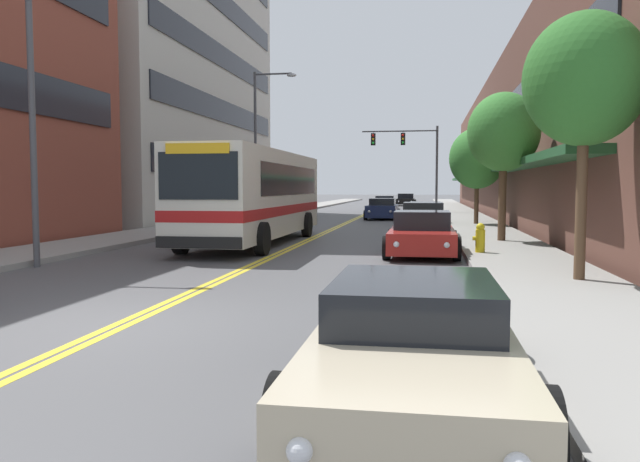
# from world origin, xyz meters

# --- Properties ---
(ground_plane) EXTENTS (240.00, 240.00, 0.00)m
(ground_plane) POSITION_xyz_m (0.00, 37.00, 0.00)
(ground_plane) COLOR #4C4C4F
(sidewalk_left) EXTENTS (2.87, 106.00, 0.16)m
(sidewalk_left) POSITION_xyz_m (-6.94, 37.00, 0.08)
(sidewalk_left) COLOR gray
(sidewalk_left) RESTS_ON ground_plane
(sidewalk_right) EXTENTS (2.87, 106.00, 0.16)m
(sidewalk_right) POSITION_xyz_m (6.94, 37.00, 0.08)
(sidewalk_right) COLOR gray
(sidewalk_right) RESTS_ON ground_plane
(centre_line) EXTENTS (0.34, 106.00, 0.01)m
(centre_line) POSITION_xyz_m (0.00, 37.00, 0.00)
(centre_line) COLOR yellow
(centre_line) RESTS_ON ground_plane
(office_tower_left) EXTENTS (12.08, 24.40, 24.22)m
(office_tower_left) POSITION_xyz_m (-14.61, 30.81, 12.11)
(office_tower_left) COLOR #BCB7AD
(office_tower_left) RESTS_ON ground_plane
(storefront_row_right) EXTENTS (9.10, 68.00, 9.67)m
(storefront_row_right) POSITION_xyz_m (12.61, 37.00, 4.83)
(storefront_row_right) COLOR brown
(storefront_row_right) RESTS_ON ground_plane
(city_bus) EXTENTS (2.83, 11.56, 3.26)m
(city_bus) POSITION_xyz_m (-1.63, 13.17, 1.84)
(city_bus) COLOR silver
(city_bus) RESTS_ON ground_plane
(car_white_parked_left_mid) EXTENTS (2.14, 4.90, 1.22)m
(car_white_parked_left_mid) POSITION_xyz_m (-4.32, 33.52, 0.58)
(car_white_parked_left_mid) COLOR white
(car_white_parked_left_mid) RESTS_ON ground_plane
(car_champagne_parked_right_foreground) EXTENTS (2.00, 4.63, 1.16)m
(car_champagne_parked_right_foreground) POSITION_xyz_m (4.30, -2.90, 0.56)
(car_champagne_parked_right_foreground) COLOR beige
(car_champagne_parked_right_foreground) RESTS_ON ground_plane
(car_dark_grey_parked_right_mid) EXTENTS (2.15, 4.67, 1.23)m
(car_dark_grey_parked_right_mid) POSITION_xyz_m (4.39, 25.32, 0.59)
(car_dark_grey_parked_right_mid) COLOR #38383D
(car_dark_grey_parked_right_mid) RESTS_ON ground_plane
(car_red_parked_right_far) EXTENTS (2.13, 4.40, 1.31)m
(car_red_parked_right_far) POSITION_xyz_m (4.30, 10.05, 0.61)
(car_red_parked_right_far) COLOR maroon
(car_red_parked_right_far) RESTS_ON ground_plane
(car_beige_parked_right_end) EXTENTS (2.05, 4.23, 1.41)m
(car_beige_parked_right_end) POSITION_xyz_m (4.30, 16.40, 0.66)
(car_beige_parked_right_end) COLOR #BCAD89
(car_beige_parked_right_end) RESTS_ON ground_plane
(car_black_moving_lead) EXTENTS (2.18, 4.23, 1.32)m
(car_black_moving_lead) POSITION_xyz_m (2.27, 59.45, 0.61)
(car_black_moving_lead) COLOR black
(car_black_moving_lead) RESTS_ON ground_plane
(car_navy_moving_second) EXTENTS (2.09, 4.58, 1.31)m
(car_navy_moving_second) POSITION_xyz_m (1.70, 30.92, 0.62)
(car_navy_moving_second) COLOR #19234C
(car_navy_moving_second) RESTS_ON ground_plane
(car_slate_blue_moving_third) EXTENTS (2.11, 4.43, 1.20)m
(car_slate_blue_moving_third) POSITION_xyz_m (0.59, 50.04, 0.56)
(car_slate_blue_moving_third) COLOR #475675
(car_slate_blue_moving_third) RESTS_ON ground_plane
(traffic_signal_mast) EXTENTS (5.78, 0.38, 6.63)m
(traffic_signal_mast) POSITION_xyz_m (3.27, 39.63, 4.71)
(traffic_signal_mast) COLOR #47474C
(traffic_signal_mast) RESTS_ON ground_plane
(street_lamp_left_near) EXTENTS (2.05, 0.28, 7.04)m
(street_lamp_left_near) POSITION_xyz_m (-5.01, 5.62, 4.22)
(street_lamp_left_near) COLOR #47474C
(street_lamp_left_near) RESTS_ON ground_plane
(street_lamp_left_far) EXTENTS (2.51, 0.28, 8.58)m
(street_lamp_left_far) POSITION_xyz_m (-4.97, 26.30, 5.08)
(street_lamp_left_far) COLOR #47474C
(street_lamp_left_far) RESTS_ON ground_plane
(street_tree_right_near) EXTENTS (2.40, 2.40, 5.33)m
(street_tree_right_near) POSITION_xyz_m (7.48, 4.61, 4.14)
(street_tree_right_near) COLOR brown
(street_tree_right_near) RESTS_ON sidewalk_right
(street_tree_right_mid) EXTENTS (2.48, 2.48, 5.14)m
(street_tree_right_mid) POSITION_xyz_m (7.03, 13.88, 3.90)
(street_tree_right_mid) COLOR brown
(street_tree_right_mid) RESTS_ON sidewalk_right
(street_tree_right_far) EXTENTS (2.81, 2.81, 4.86)m
(street_tree_right_far) POSITION_xyz_m (6.95, 23.99, 3.46)
(street_tree_right_far) COLOR brown
(street_tree_right_far) RESTS_ON sidewalk_right
(fire_hydrant) EXTENTS (0.35, 0.27, 0.84)m
(fire_hydrant) POSITION_xyz_m (5.95, 9.67, 0.57)
(fire_hydrant) COLOR yellow
(fire_hydrant) RESTS_ON sidewalk_right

